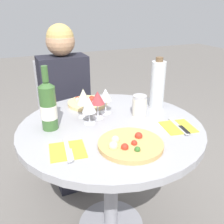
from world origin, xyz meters
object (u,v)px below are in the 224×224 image
Objects in this scene: seated_diner at (68,113)px; tall_carafe at (158,85)px; wine_bottle at (48,106)px; dining_table at (111,145)px; chair_behind_diner at (65,119)px; pizza_large at (130,144)px.

tall_carafe is (0.42, -0.52, 0.32)m from seated_diner.
seated_diner is 3.69× the size of wine_bottle.
chair_behind_diner reaches higher than dining_table.
seated_diner is at bearing 90.00° from chair_behind_diner.
seated_diner reaches higher than tall_carafe.
tall_carafe reaches higher than chair_behind_diner.
dining_table is 0.78m from chair_behind_diner.
pizza_large is at bearing -92.59° from dining_table.
dining_table is 0.39m from wine_bottle.
seated_diner is 4.07× the size of pizza_large.
tall_carafe is (0.64, 0.03, 0.02)m from wine_bottle.
seated_diner is (0.00, -0.13, 0.11)m from chair_behind_diner.
seated_diner reaches higher than pizza_large.
wine_bottle is (-0.29, 0.08, 0.24)m from dining_table.
chair_behind_diner is 0.17m from seated_diner.
wine_bottle is at bearing 131.82° from pizza_large.
wine_bottle reaches higher than pizza_large.
chair_behind_diner is 2.84× the size of wine_bottle.
chair_behind_diner is 3.00× the size of tall_carafe.
chair_behind_diner is 0.88m from tall_carafe.
seated_diner is at bearing 129.07° from tall_carafe.
chair_behind_diner is at bearing 95.51° from dining_table.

